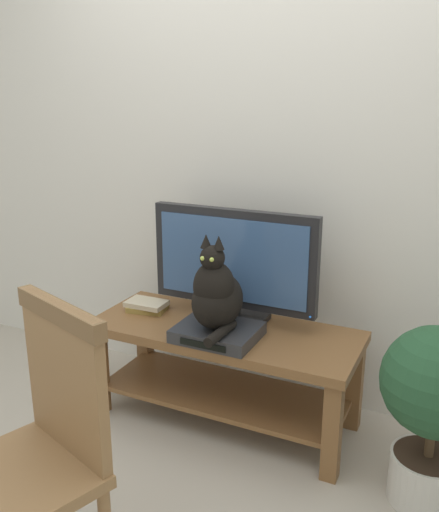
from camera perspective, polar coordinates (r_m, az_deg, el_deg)
ground_plane at (r=2.43m, az=-4.16°, el=-23.29°), size 12.00×12.00×0.00m
back_wall at (r=2.80m, az=5.83°, el=13.22°), size 7.00×0.12×2.80m
tv_stand at (r=2.70m, az=0.47°, el=-10.19°), size 1.27×0.52×0.49m
tv at (r=2.62m, az=1.45°, el=-0.79°), size 0.82×0.20×0.55m
media_box at (r=2.52m, az=-0.20°, el=-7.84°), size 0.36×0.30×0.06m
cat at (r=2.44m, az=-0.34°, el=-3.92°), size 0.21×0.36×0.44m
wooden_chair at (r=1.86m, az=-18.20°, el=-17.48°), size 0.56×0.56×0.96m
book_stack at (r=2.85m, az=-7.45°, el=-5.08°), size 0.21×0.17×0.05m
potted_plant at (r=2.30m, az=21.28°, el=-13.69°), size 0.42×0.42×0.73m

